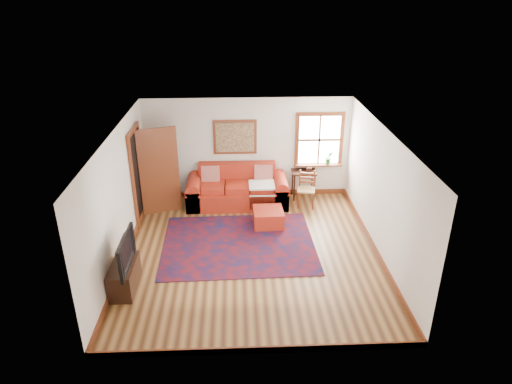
{
  "coord_description": "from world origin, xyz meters",
  "views": [
    {
      "loc": [
        -0.27,
        -7.81,
        4.95
      ],
      "look_at": [
        0.11,
        0.6,
        1.06
      ],
      "focal_mm": 32.0,
      "sensor_mm": 36.0,
      "label": 1
    }
  ],
  "objects_px": {
    "red_ottoman": "(268,217)",
    "side_table": "(304,176)",
    "ladder_back_chair": "(306,188)",
    "media_cabinet": "(124,276)",
    "red_leather_sofa": "(238,191)"
  },
  "relations": [
    {
      "from": "red_leather_sofa",
      "to": "ladder_back_chair",
      "type": "bearing_deg",
      "value": -6.69
    },
    {
      "from": "ladder_back_chair",
      "to": "media_cabinet",
      "type": "xyz_separation_m",
      "value": [
        -3.67,
        -3.16,
        -0.22
      ]
    },
    {
      "from": "red_ottoman",
      "to": "side_table",
      "type": "xyz_separation_m",
      "value": [
        0.97,
        1.39,
        0.41
      ]
    },
    {
      "from": "red_ottoman",
      "to": "red_leather_sofa",
      "type": "bearing_deg",
      "value": 118.45
    },
    {
      "from": "red_ottoman",
      "to": "side_table",
      "type": "bearing_deg",
      "value": 53.23
    },
    {
      "from": "side_table",
      "to": "red_ottoman",
      "type": "bearing_deg",
      "value": -124.94
    },
    {
      "from": "side_table",
      "to": "ladder_back_chair",
      "type": "relative_size",
      "value": 0.83
    },
    {
      "from": "red_ottoman",
      "to": "media_cabinet",
      "type": "distance_m",
      "value": 3.48
    },
    {
      "from": "ladder_back_chair",
      "to": "red_ottoman",
      "type": "bearing_deg",
      "value": -135.91
    },
    {
      "from": "red_ottoman",
      "to": "side_table",
      "type": "height_order",
      "value": "side_table"
    },
    {
      "from": "side_table",
      "to": "media_cabinet",
      "type": "xyz_separation_m",
      "value": [
        -3.66,
        -3.6,
        -0.34
      ]
    },
    {
      "from": "red_ottoman",
      "to": "ladder_back_chair",
      "type": "distance_m",
      "value": 1.4
    },
    {
      "from": "media_cabinet",
      "to": "red_ottoman",
      "type": "bearing_deg",
      "value": 39.41
    },
    {
      "from": "red_leather_sofa",
      "to": "red_ottoman",
      "type": "distance_m",
      "value": 1.33
    },
    {
      "from": "red_ottoman",
      "to": "media_cabinet",
      "type": "relative_size",
      "value": 0.72
    }
  ]
}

